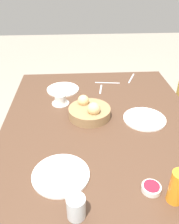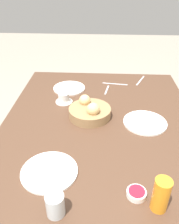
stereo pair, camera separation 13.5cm
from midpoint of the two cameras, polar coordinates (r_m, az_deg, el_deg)
The scene contains 13 objects.
ground_plane at distance 1.86m, azimuth -0.04°, elevation -22.79°, with size 10.00×10.00×0.00m, color gray.
dining_table at distance 1.36m, azimuth -0.04°, elevation -5.99°, with size 1.42×1.09×0.77m.
bread_basket at distance 1.35m, azimuth -2.88°, elevation 0.11°, with size 0.24×0.24×0.11m.
plate_near_left at distance 1.67m, azimuth -8.74°, elevation 5.35°, with size 0.22×0.22×0.01m.
plate_near_right at distance 1.03m, azimuth -10.77°, elevation -14.75°, with size 0.24×0.24×0.01m.
plate_far_center at distance 1.36m, azimuth 10.34°, elevation -1.72°, with size 0.24×0.24×0.01m.
juice_glass at distance 0.92m, azimuth 16.34°, elevation -17.16°, with size 0.06×0.06×0.14m.
water_tumbler at distance 0.88m, azimuth -8.01°, elevation -21.96°, with size 0.07×0.07×0.09m.
coffee_cup at distance 1.50m, azimuth -9.61°, elevation 2.85°, with size 0.11×0.11×0.06m.
jam_bowl_berry at distance 0.98m, azimuth 10.67°, elevation -17.71°, with size 0.08×0.08×0.03m.
fork_silver at distance 1.76m, azimuth 2.12°, elevation 6.98°, with size 0.03×0.18×0.00m.
knife_silver at distance 1.85m, azimuth 7.98°, elevation 8.00°, with size 0.17×0.09×0.00m.
spoon_coffee at distance 1.66m, azimuth 0.40°, elevation 5.46°, with size 0.14×0.04×0.00m.
Camera 1 is at (1.06, -0.13, 1.53)m, focal length 38.00 mm.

